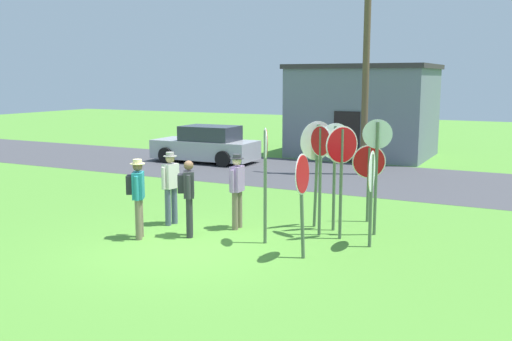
% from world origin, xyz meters
% --- Properties ---
extents(ground_plane, '(80.00, 80.00, 0.00)m').
position_xyz_m(ground_plane, '(0.00, 0.00, 0.00)').
color(ground_plane, '#518E33').
extents(street_asphalt, '(60.00, 6.40, 0.01)m').
position_xyz_m(street_asphalt, '(0.00, 9.75, 0.00)').
color(street_asphalt, '#424247').
rests_on(street_asphalt, ground).
extents(building_background, '(6.02, 4.75, 4.03)m').
position_xyz_m(building_background, '(-0.78, 15.40, 2.02)').
color(building_background, slate).
rests_on(building_background, ground).
extents(utility_pole, '(1.80, 0.24, 8.88)m').
position_xyz_m(utility_pole, '(0.72, 10.45, 4.62)').
color(utility_pole, brown).
rests_on(utility_pole, ground).
extents(parked_car_on_street, '(4.35, 2.12, 1.51)m').
position_xyz_m(parked_car_on_street, '(-5.96, 10.52, 0.69)').
color(parked_car_on_street, '#A5A8AD').
rests_on(parked_car_on_street, ground).
extents(stop_sign_center_cluster, '(0.55, 0.77, 2.48)m').
position_xyz_m(stop_sign_center_cluster, '(1.88, 2.69, 1.73)').
color(stop_sign_center_cluster, '#51664C').
rests_on(stop_sign_center_cluster, ground).
extents(stop_sign_low_front, '(0.49, 0.66, 2.45)m').
position_xyz_m(stop_sign_low_front, '(2.71, 1.99, 1.69)').
color(stop_sign_low_front, '#51664C').
rests_on(stop_sign_low_front, ground).
extents(stop_sign_nearest, '(0.56, 0.60, 2.46)m').
position_xyz_m(stop_sign_nearest, '(2.34, 2.61, 1.69)').
color(stop_sign_nearest, '#51664C').
rests_on(stop_sign_nearest, ground).
extents(stop_sign_leaning_left, '(0.12, 0.83, 2.00)m').
position_xyz_m(stop_sign_leaning_left, '(3.46, 1.68, 1.37)').
color(stop_sign_leaning_left, '#51664C').
rests_on(stop_sign_leaning_left, ground).
extents(stop_sign_rear_right, '(0.16, 0.78, 2.04)m').
position_xyz_m(stop_sign_rear_right, '(2.48, 0.37, 1.39)').
color(stop_sign_rear_right, '#51664C').
rests_on(stop_sign_rear_right, ground).
extents(stop_sign_tallest, '(0.73, 0.38, 1.88)m').
position_xyz_m(stop_sign_tallest, '(2.82, 3.74, 1.27)').
color(stop_sign_tallest, '#51664C').
rests_on(stop_sign_tallest, ground).
extents(stop_sign_rear_left, '(0.60, 0.35, 2.44)m').
position_xyz_m(stop_sign_rear_left, '(2.20, 2.08, 1.64)').
color(stop_sign_rear_left, '#51664C').
rests_on(stop_sign_rear_left, ground).
extents(stop_sign_far_back, '(0.63, 0.21, 2.57)m').
position_xyz_m(stop_sign_far_back, '(3.30, 2.61, 1.71)').
color(stop_sign_far_back, '#51664C').
rests_on(stop_sign_far_back, ground).
extents(stop_sign_leaning_right, '(0.35, 0.54, 2.44)m').
position_xyz_m(stop_sign_leaning_right, '(1.41, 0.96, 1.62)').
color(stop_sign_leaning_right, '#51664C').
rests_on(stop_sign_leaning_right, ground).
extents(person_in_blue, '(0.46, 0.50, 1.69)m').
position_xyz_m(person_in_blue, '(-0.32, 0.67, 0.98)').
color(person_in_blue, '#2D2D33').
rests_on(person_in_blue, ground).
extents(person_holding_notes, '(0.46, 0.51, 1.74)m').
position_xyz_m(person_holding_notes, '(-1.21, 0.05, 1.01)').
color(person_holding_notes, '#7A6B56').
rests_on(person_holding_notes, ground).
extents(person_on_left, '(0.31, 0.57, 1.74)m').
position_xyz_m(person_on_left, '(0.31, 1.74, 0.98)').
color(person_on_left, '#7A6B56').
rests_on(person_on_left, ground).
extents(person_in_dark_shirt, '(0.31, 0.57, 1.74)m').
position_xyz_m(person_in_dark_shirt, '(-1.27, 1.37, 0.98)').
color(person_in_dark_shirt, '#4C5670').
rests_on(person_in_dark_shirt, ground).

